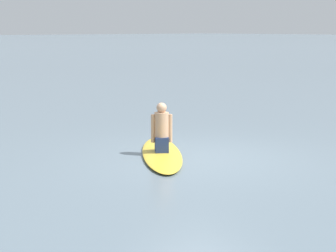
{
  "coord_description": "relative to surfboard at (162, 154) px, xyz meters",
  "views": [
    {
      "loc": [
        7.77,
        -7.66,
        2.55
      ],
      "look_at": [
        -0.67,
        -0.26,
        0.6
      ],
      "focal_mm": 60.2,
      "sensor_mm": 36.0,
      "label": 1
    }
  ],
  "objects": [
    {
      "name": "surfboard",
      "position": [
        0.0,
        0.0,
        0.0
      ],
      "size": [
        3.15,
        2.63,
        0.08
      ],
      "primitive_type": "ellipsoid",
      "rotation": [
        0.0,
        0.0,
        2.5
      ],
      "color": "gold",
      "rests_on": "ground"
    },
    {
      "name": "person_paddler",
      "position": [
        -0.0,
        -0.0,
        0.5
      ],
      "size": [
        0.43,
        0.41,
        1.0
      ],
      "rotation": [
        0.0,
        0.0,
        2.5
      ],
      "color": "navy",
      "rests_on": "surfboard"
    },
    {
      "name": "ground_plane",
      "position": [
        0.71,
        0.4,
        -0.04
      ],
      "size": [
        400.0,
        400.0,
        0.0
      ],
      "primitive_type": "plane",
      "color": "slate"
    }
  ]
}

